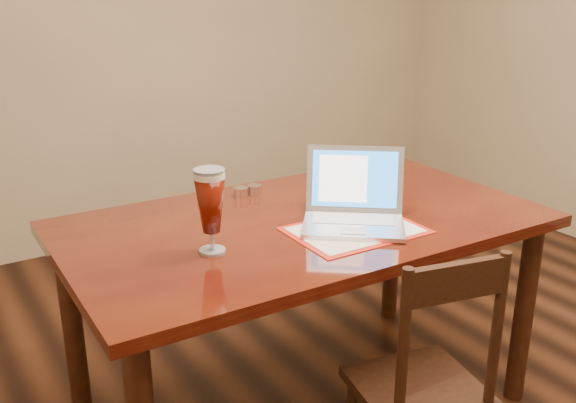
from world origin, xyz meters
TOP-DOWN VIEW (x-y plane):
  - dining_table at (-0.38, 0.32)m, footprint 1.81×1.04m
  - dining_chair at (-0.32, -0.30)m, footprint 0.47×0.46m

SIDE VIEW (x-z plane):
  - dining_chair at x=-0.32m, z-range -0.03..0.91m
  - dining_table at x=-0.38m, z-range 0.18..1.30m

